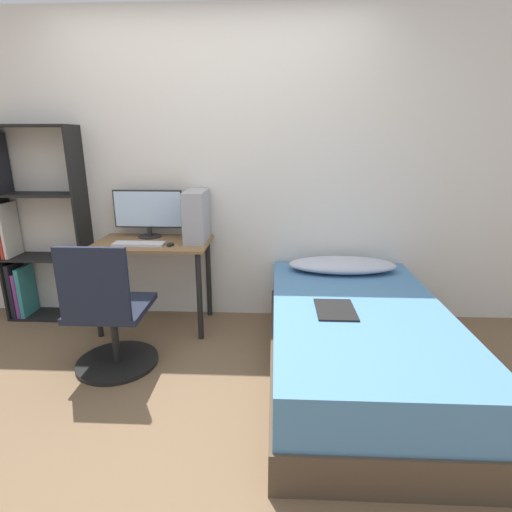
{
  "coord_description": "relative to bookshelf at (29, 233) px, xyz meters",
  "views": [
    {
      "loc": [
        0.51,
        -1.9,
        1.53
      ],
      "look_at": [
        0.39,
        0.73,
        0.75
      ],
      "focal_mm": 28.0,
      "sensor_mm": 36.0,
      "label": 1
    }
  ],
  "objects": [
    {
      "name": "office_chair",
      "position": [
        0.98,
        -0.82,
        -0.41
      ],
      "size": [
        0.56,
        0.56,
        0.92
      ],
      "color": "black",
      "rests_on": "ground_plane"
    },
    {
      "name": "wall_back",
      "position": [
        1.55,
        0.16,
        0.49
      ],
      "size": [
        8.0,
        0.05,
        2.5
      ],
      "color": "silver",
      "rests_on": "ground_plane"
    },
    {
      "name": "pc_tower",
      "position": [
        1.45,
        -0.07,
        0.18
      ],
      "size": [
        0.16,
        0.38,
        0.4
      ],
      "color": "#99999E",
      "rests_on": "desk"
    },
    {
      "name": "ground_plane",
      "position": [
        1.55,
        -1.29,
        -0.76
      ],
      "size": [
        14.0,
        14.0,
        0.0
      ],
      "primitive_type": "plane",
      "color": "brown"
    },
    {
      "name": "bookshelf",
      "position": [
        0.0,
        0.0,
        0.0
      ],
      "size": [
        0.72,
        0.27,
        1.63
      ],
      "color": "black",
      "rests_on": "ground_plane"
    },
    {
      "name": "pillow",
      "position": [
        2.62,
        -0.12,
        -0.2
      ],
      "size": [
        0.85,
        0.36,
        0.11
      ],
      "color": "#B2B7C6",
      "rests_on": "bed"
    },
    {
      "name": "bed",
      "position": [
        2.62,
        -0.83,
        -0.51
      ],
      "size": [
        1.12,
        1.94,
        0.5
      ],
      "color": "#4C3D2D",
      "rests_on": "ground_plane"
    },
    {
      "name": "magazine",
      "position": [
        2.45,
        -0.89,
        -0.25
      ],
      "size": [
        0.24,
        0.32,
        0.01
      ],
      "color": "black",
      "rests_on": "bed"
    },
    {
      "name": "desk",
      "position": [
        1.09,
        -0.14,
        -0.16
      ],
      "size": [
        0.91,
        0.54,
        0.73
      ],
      "color": "brown",
      "rests_on": "ground_plane"
    },
    {
      "name": "keyboard",
      "position": [
        1.02,
        -0.24,
        -0.02
      ],
      "size": [
        0.39,
        0.12,
        0.02
      ],
      "color": "silver",
      "rests_on": "desk"
    },
    {
      "name": "monitor",
      "position": [
        1.02,
        0.03,
        0.19
      ],
      "size": [
        0.57,
        0.19,
        0.39
      ],
      "color": "black",
      "rests_on": "desk"
    },
    {
      "name": "mouse",
      "position": [
        1.26,
        -0.24,
        -0.02
      ],
      "size": [
        0.06,
        0.09,
        0.02
      ],
      "color": "black",
      "rests_on": "desk"
    }
  ]
}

